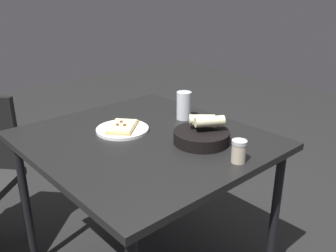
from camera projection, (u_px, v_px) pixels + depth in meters
The scene contains 5 objects.
dining_table at pixel (145, 151), 1.63m from camera, with size 0.93×1.01×0.76m.
pizza_plate at pixel (122, 129), 1.67m from camera, with size 0.24×0.24×0.04m.
bread_basket at pixel (202, 134), 1.54m from camera, with size 0.24×0.24×0.12m.
beer_glass at pixel (184, 107), 1.81m from camera, with size 0.07×0.07×0.14m.
pepper_shaker at pixel (239, 152), 1.37m from camera, with size 0.06×0.06×0.09m.
Camera 1 is at (0.91, 1.17, 1.39)m, focal length 38.82 mm.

